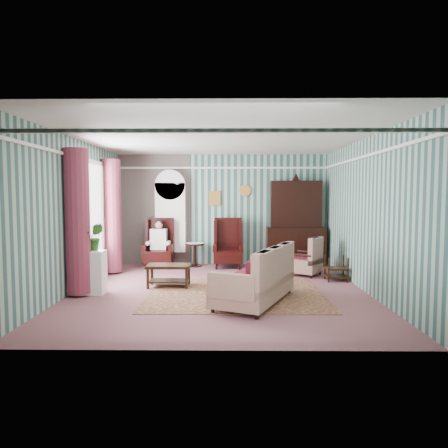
{
  "coord_description": "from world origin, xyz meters",
  "views": [
    {
      "loc": [
        0.17,
        -7.56,
        1.81
      ],
      "look_at": [
        0.07,
        0.6,
        1.24
      ],
      "focal_mm": 32.0,
      "sensor_mm": 36.0,
      "label": 1
    }
  ],
  "objects_px": {
    "wingback_right": "(228,243)",
    "dresser_hutch": "(296,220)",
    "round_side_table": "(195,255)",
    "nest_table": "(336,268)",
    "wingback_left": "(159,243)",
    "plant_stand": "(90,272)",
    "sofa": "(254,275)",
    "seated_woman": "(159,244)",
    "bookcase": "(171,222)",
    "floral_armchair": "(304,251)",
    "coffee_table": "(169,276)"
  },
  "relations": [
    {
      "from": "wingback_right",
      "to": "dresser_hutch",
      "type": "bearing_deg",
      "value": 8.77
    },
    {
      "from": "round_side_table",
      "to": "nest_table",
      "type": "distance_m",
      "value": 3.6
    },
    {
      "from": "wingback_right",
      "to": "nest_table",
      "type": "relative_size",
      "value": 2.31
    },
    {
      "from": "round_side_table",
      "to": "wingback_left",
      "type": "bearing_deg",
      "value": -170.54
    },
    {
      "from": "round_side_table",
      "to": "plant_stand",
      "type": "relative_size",
      "value": 0.75
    },
    {
      "from": "round_side_table",
      "to": "sofa",
      "type": "xyz_separation_m",
      "value": [
        1.31,
        -3.46,
        0.17
      ]
    },
    {
      "from": "dresser_hutch",
      "to": "wingback_left",
      "type": "relative_size",
      "value": 1.89
    },
    {
      "from": "wingback_right",
      "to": "sofa",
      "type": "distance_m",
      "value": 3.35
    },
    {
      "from": "wingback_left",
      "to": "round_side_table",
      "type": "distance_m",
      "value": 0.97
    },
    {
      "from": "seated_woman",
      "to": "bookcase",
      "type": "bearing_deg",
      "value": 57.34
    },
    {
      "from": "dresser_hutch",
      "to": "plant_stand",
      "type": "bearing_deg",
      "value": -144.92
    },
    {
      "from": "wingback_right",
      "to": "seated_woman",
      "type": "height_order",
      "value": "wingback_right"
    },
    {
      "from": "dresser_hutch",
      "to": "round_side_table",
      "type": "distance_m",
      "value": 2.75
    },
    {
      "from": "bookcase",
      "to": "floral_armchair",
      "type": "xyz_separation_m",
      "value": [
        3.25,
        -1.34,
        -0.57
      ]
    },
    {
      "from": "wingback_left",
      "to": "wingback_right",
      "type": "distance_m",
      "value": 1.75
    },
    {
      "from": "bookcase",
      "to": "dresser_hutch",
      "type": "distance_m",
      "value": 3.25
    },
    {
      "from": "wingback_right",
      "to": "floral_armchair",
      "type": "bearing_deg",
      "value": -28.5
    },
    {
      "from": "dresser_hutch",
      "to": "sofa",
      "type": "relative_size",
      "value": 1.21
    },
    {
      "from": "bookcase",
      "to": "sofa",
      "type": "distance_m",
      "value": 4.24
    },
    {
      "from": "plant_stand",
      "to": "coffee_table",
      "type": "height_order",
      "value": "plant_stand"
    },
    {
      "from": "seated_woman",
      "to": "plant_stand",
      "type": "bearing_deg",
      "value": -106.22
    },
    {
      "from": "sofa",
      "to": "dresser_hutch",
      "type": "bearing_deg",
      "value": 4.28
    },
    {
      "from": "seated_woman",
      "to": "sofa",
      "type": "height_order",
      "value": "seated_woman"
    },
    {
      "from": "nest_table",
      "to": "sofa",
      "type": "relative_size",
      "value": 0.28
    },
    {
      "from": "dresser_hutch",
      "to": "wingback_right",
      "type": "relative_size",
      "value": 1.89
    },
    {
      "from": "bookcase",
      "to": "sofa",
      "type": "height_order",
      "value": "bookcase"
    },
    {
      "from": "coffee_table",
      "to": "nest_table",
      "type": "bearing_deg",
      "value": 9.91
    },
    {
      "from": "bookcase",
      "to": "wingback_left",
      "type": "xyz_separation_m",
      "value": [
        -0.25,
        -0.39,
        -0.5
      ]
    },
    {
      "from": "seated_woman",
      "to": "sofa",
      "type": "distance_m",
      "value": 3.98
    },
    {
      "from": "wingback_right",
      "to": "seated_woman",
      "type": "relative_size",
      "value": 1.06
    },
    {
      "from": "wingback_left",
      "to": "round_side_table",
      "type": "bearing_deg",
      "value": 9.46
    },
    {
      "from": "wingback_left",
      "to": "round_side_table",
      "type": "height_order",
      "value": "wingback_left"
    },
    {
      "from": "wingback_left",
      "to": "nest_table",
      "type": "height_order",
      "value": "wingback_left"
    },
    {
      "from": "wingback_right",
      "to": "floral_armchair",
      "type": "xyz_separation_m",
      "value": [
        1.75,
        -0.95,
        -0.08
      ]
    },
    {
      "from": "round_side_table",
      "to": "floral_armchair",
      "type": "xyz_separation_m",
      "value": [
        2.6,
        -1.1,
        0.25
      ]
    },
    {
      "from": "plant_stand",
      "to": "wingback_left",
      "type": "bearing_deg",
      "value": 73.78
    },
    {
      "from": "dresser_hutch",
      "to": "seated_woman",
      "type": "xyz_separation_m",
      "value": [
        -3.5,
        -0.27,
        -0.59
      ]
    },
    {
      "from": "sofa",
      "to": "plant_stand",
      "type": "bearing_deg",
      "value": 103.59
    },
    {
      "from": "wingback_left",
      "to": "floral_armchair",
      "type": "height_order",
      "value": "wingback_left"
    },
    {
      "from": "wingback_left",
      "to": "coffee_table",
      "type": "distance_m",
      "value": 2.27
    },
    {
      "from": "round_side_table",
      "to": "seated_woman",
      "type": "bearing_deg",
      "value": -170.54
    },
    {
      "from": "bookcase",
      "to": "round_side_table",
      "type": "relative_size",
      "value": 3.73
    },
    {
      "from": "plant_stand",
      "to": "sofa",
      "type": "relative_size",
      "value": 0.41
    },
    {
      "from": "seated_woman",
      "to": "coffee_table",
      "type": "height_order",
      "value": "seated_woman"
    },
    {
      "from": "bookcase",
      "to": "round_side_table",
      "type": "xyz_separation_m",
      "value": [
        0.65,
        -0.24,
        -0.82
      ]
    },
    {
      "from": "coffee_table",
      "to": "plant_stand",
      "type": "bearing_deg",
      "value": -156.79
    },
    {
      "from": "bookcase",
      "to": "plant_stand",
      "type": "xyz_separation_m",
      "value": [
        -1.05,
        -3.14,
        -0.72
      ]
    },
    {
      "from": "dresser_hutch",
      "to": "seated_woman",
      "type": "relative_size",
      "value": 2.0
    },
    {
      "from": "dresser_hutch",
      "to": "round_side_table",
      "type": "height_order",
      "value": "dresser_hutch"
    },
    {
      "from": "seated_woman",
      "to": "floral_armchair",
      "type": "height_order",
      "value": "seated_woman"
    }
  ]
}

